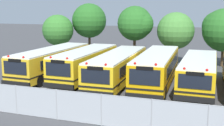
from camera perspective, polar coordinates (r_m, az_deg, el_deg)
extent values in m
plane|color=#424244|center=(24.86, 5.00, -3.94)|extent=(160.00, 160.00, 0.00)
cube|color=yellow|center=(27.76, -11.53, 0.35)|extent=(2.81, 10.63, 2.09)
cube|color=white|center=(27.59, -11.61, 2.61)|extent=(2.75, 10.42, 0.12)
cube|color=black|center=(23.67, -18.31, -3.87)|extent=(2.59, 0.23, 0.36)
cube|color=black|center=(23.44, -18.41, -0.90)|extent=(2.08, 0.11, 1.00)
cube|color=black|center=(27.30, -8.93, 0.98)|extent=(0.26, 8.24, 0.75)
cube|color=black|center=(28.64, -13.42, 1.26)|extent=(0.26, 8.24, 0.75)
cube|color=black|center=(27.83, -11.50, -0.49)|extent=(2.84, 10.74, 0.10)
sphere|color=red|center=(23.01, -16.91, 1.07)|extent=(0.18, 0.18, 0.18)
sphere|color=red|center=(23.87, -19.57, 1.24)|extent=(0.18, 0.18, 0.18)
cube|color=black|center=(23.34, -18.50, 0.46)|extent=(1.14, 0.11, 0.24)
cylinder|color=black|center=(24.16, -14.04, -3.43)|extent=(0.31, 1.01, 1.00)
cylinder|color=black|center=(25.48, -18.23, -2.93)|extent=(0.31, 1.01, 1.00)
cylinder|color=black|center=(30.36, -6.19, -0.34)|extent=(0.31, 1.01, 1.00)
cylinder|color=black|center=(31.42, -9.87, -0.07)|extent=(0.31, 1.01, 1.00)
cube|color=yellow|center=(26.32, -5.12, 0.01)|extent=(2.61, 9.85, 2.12)
cube|color=white|center=(26.14, -5.16, 2.42)|extent=(2.55, 9.65, 0.12)
cube|color=black|center=(22.19, -10.45, -4.44)|extent=(2.57, 0.18, 0.36)
cube|color=black|center=(21.94, -10.49, -1.23)|extent=(2.06, 0.08, 1.02)
cube|color=black|center=(26.04, -2.30, 0.69)|extent=(0.11, 7.67, 0.76)
cube|color=black|center=(27.08, -7.33, 0.99)|extent=(0.11, 7.67, 0.76)
cube|color=black|center=(26.40, -5.11, -0.89)|extent=(2.63, 9.95, 0.10)
sphere|color=red|center=(21.60, -8.75, 0.90)|extent=(0.18, 0.18, 0.18)
sphere|color=red|center=(22.29, -11.89, 1.09)|extent=(0.18, 0.18, 0.18)
cube|color=black|center=(21.83, -10.56, 0.25)|extent=(1.13, 0.09, 0.24)
cylinder|color=black|center=(22.95, -6.19, -3.91)|extent=(0.29, 1.00, 1.00)
cylinder|color=black|center=(23.98, -11.02, -3.41)|extent=(0.29, 1.00, 1.00)
cylinder|color=black|center=(28.91, -0.51, -0.83)|extent=(0.29, 1.00, 1.00)
cylinder|color=black|center=(29.73, -4.56, -0.55)|extent=(0.29, 1.00, 1.00)
cube|color=yellow|center=(24.78, 1.24, -0.71)|extent=(2.72, 10.88, 2.03)
cube|color=white|center=(24.59, 1.25, 1.74)|extent=(2.67, 10.66, 0.12)
cube|color=black|center=(19.93, -3.31, -6.00)|extent=(2.56, 0.21, 0.36)
cube|color=black|center=(19.67, -3.29, -2.61)|extent=(2.06, 0.10, 0.97)
cube|color=black|center=(24.68, 4.27, -0.02)|extent=(0.21, 8.45, 0.73)
cube|color=black|center=(25.38, -1.32, 0.30)|extent=(0.21, 8.45, 0.73)
cube|color=black|center=(24.86, 1.23, -1.63)|extent=(2.75, 10.99, 0.10)
sphere|color=red|center=(19.43, -1.24, -0.32)|extent=(0.18, 0.18, 0.18)
sphere|color=red|center=(19.91, -4.99, -0.09)|extent=(0.18, 0.18, 0.18)
cube|color=black|center=(19.54, -3.32, -1.05)|extent=(1.13, 0.10, 0.24)
cylinder|color=black|center=(20.93, 1.01, -5.27)|extent=(0.30, 1.01, 1.00)
cylinder|color=black|center=(21.65, -4.66, -4.76)|extent=(0.30, 1.01, 1.00)
cylinder|color=black|center=(28.12, 5.51, -1.21)|extent=(0.30, 1.01, 1.00)
cylinder|color=black|center=(28.66, 1.16, -0.93)|extent=(0.30, 1.01, 1.00)
cube|color=#EAA80C|center=(24.23, 8.74, -0.93)|extent=(2.79, 10.59, 2.17)
cube|color=white|center=(24.03, 8.82, 1.75)|extent=(2.74, 10.38, 0.12)
cube|color=black|center=(19.34, 6.26, -6.57)|extent=(2.55, 0.23, 0.36)
cube|color=black|center=(19.05, 6.36, -2.80)|extent=(2.05, 0.12, 1.04)
cube|color=black|center=(24.30, 11.83, -0.16)|extent=(0.27, 8.21, 0.78)
cube|color=black|center=(24.66, 5.96, 0.17)|extent=(0.27, 8.21, 0.78)
cube|color=black|center=(24.31, 8.72, -1.93)|extent=(2.82, 10.70, 0.10)
sphere|color=red|center=(18.92, 8.55, -0.29)|extent=(0.18, 0.18, 0.18)
sphere|color=red|center=(19.17, 4.50, -0.06)|extent=(0.18, 0.18, 0.18)
cube|color=black|center=(18.91, 6.39, -1.05)|extent=(1.12, 0.11, 0.24)
cylinder|color=black|center=(20.58, 10.09, -5.71)|extent=(0.31, 1.01, 1.00)
cylinder|color=black|center=(20.95, 4.05, -5.27)|extent=(0.31, 1.01, 1.00)
cylinder|color=black|center=(27.66, 12.05, -1.59)|extent=(0.31, 1.01, 1.00)
cylinder|color=black|center=(27.94, 7.52, -1.33)|extent=(0.31, 1.01, 1.00)
cube|color=yellow|center=(24.06, 16.60, -1.62)|extent=(2.61, 9.83, 1.93)
cube|color=white|center=(23.87, 16.73, 0.78)|extent=(2.56, 9.63, 0.12)
cube|color=black|center=(19.44, 15.66, -6.82)|extent=(2.57, 0.18, 0.36)
cube|color=black|center=(19.19, 15.84, -3.56)|extent=(2.06, 0.08, 0.92)
cube|color=black|center=(24.27, 19.68, -0.96)|extent=(0.11, 7.65, 0.69)
cube|color=black|center=(24.38, 13.68, -0.59)|extent=(0.11, 7.65, 0.69)
cube|color=black|center=(24.14, 16.55, -2.52)|extent=(2.64, 9.93, 0.10)
sphere|color=red|center=(19.16, 18.05, -1.32)|extent=(0.18, 0.18, 0.18)
sphere|color=red|center=(19.23, 13.93, -1.06)|extent=(0.18, 0.18, 0.18)
cube|color=black|center=(19.06, 15.91, -2.06)|extent=(1.13, 0.09, 0.24)
cylinder|color=black|center=(20.83, 19.03, -5.94)|extent=(0.29, 1.00, 1.00)
cylinder|color=black|center=(20.94, 12.88, -5.53)|extent=(0.29, 1.00, 1.00)
cylinder|color=black|center=(27.24, 19.22, -2.14)|extent=(0.29, 1.00, 1.00)
cylinder|color=black|center=(27.33, 14.53, -1.84)|extent=(0.29, 1.00, 1.00)
cylinder|color=#4C3823|center=(37.61, -10.38, 2.50)|extent=(0.31, 0.31, 2.11)
sphere|color=#387A2D|center=(37.35, -10.51, 6.32)|extent=(3.88, 3.88, 3.88)
sphere|color=#387A2D|center=(37.33, -9.82, 6.97)|extent=(2.40, 2.40, 2.40)
cylinder|color=#4C3823|center=(38.34, -4.40, 3.50)|extent=(0.32, 0.32, 3.04)
sphere|color=#286623|center=(38.08, -4.47, 8.24)|extent=(4.41, 4.41, 4.41)
sphere|color=#286623|center=(37.86, -3.70, 8.81)|extent=(2.99, 2.99, 2.99)
cylinder|color=#4C3823|center=(34.00, 4.39, 2.63)|extent=(0.32, 0.32, 3.08)
sphere|color=#286623|center=(33.72, 4.47, 7.73)|extent=(3.96, 3.96, 3.96)
sphere|color=#286623|center=(33.43, 5.52, 7.60)|extent=(3.01, 3.01, 3.01)
cylinder|color=#4C3823|center=(33.91, 12.13, 1.68)|extent=(0.42, 0.42, 2.23)
sphere|color=#478438|center=(33.61, 12.30, 6.18)|extent=(4.14, 4.14, 4.14)
sphere|color=#478438|center=(33.20, 12.64, 6.68)|extent=(3.09, 3.09, 3.09)
cylinder|color=#4C3823|center=(33.95, 20.77, 1.22)|extent=(0.35, 0.35, 2.21)
sphere|color=#286623|center=(33.64, 21.09, 6.01)|extent=(4.65, 4.65, 4.65)
sphere|color=#286623|center=(33.99, 19.88, 6.77)|extent=(3.28, 3.28, 3.28)
cylinder|color=#9EA0A3|center=(18.32, -18.16, -6.84)|extent=(0.07, 0.07, 1.78)
cylinder|color=#9EA0A3|center=(16.88, -10.74, -7.98)|extent=(0.07, 0.07, 1.78)
cylinder|color=#9EA0A3|center=(15.77, -2.06, -9.14)|extent=(0.07, 0.07, 1.78)
cylinder|color=#9EA0A3|center=(15.07, 7.73, -10.18)|extent=(0.07, 0.07, 1.78)
cylinder|color=#9EA0A3|center=(14.84, 18.21, -10.98)|extent=(0.07, 0.07, 1.78)
cube|color=#ADB2B7|center=(15.77, -2.06, -9.14)|extent=(21.62, 0.02, 1.74)
cylinder|color=#9EA0A3|center=(15.50, -2.08, -6.14)|extent=(21.62, 0.04, 0.04)
cone|color=#EA5914|center=(17.63, -3.11, -9.11)|extent=(0.42, 0.42, 0.56)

